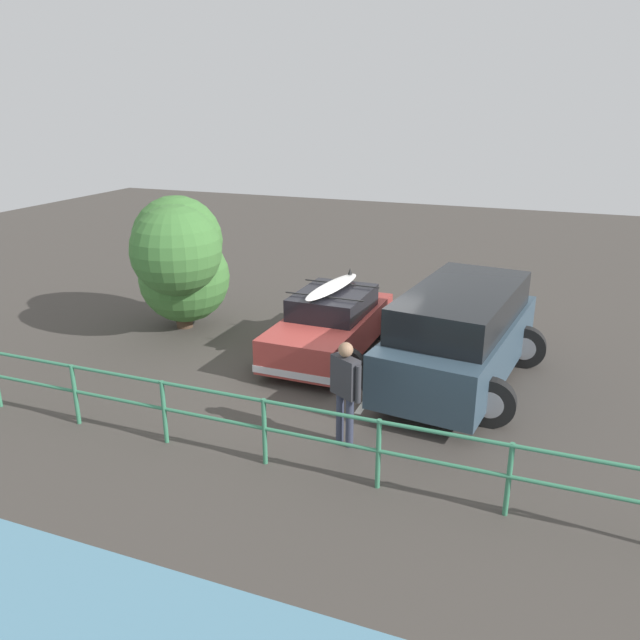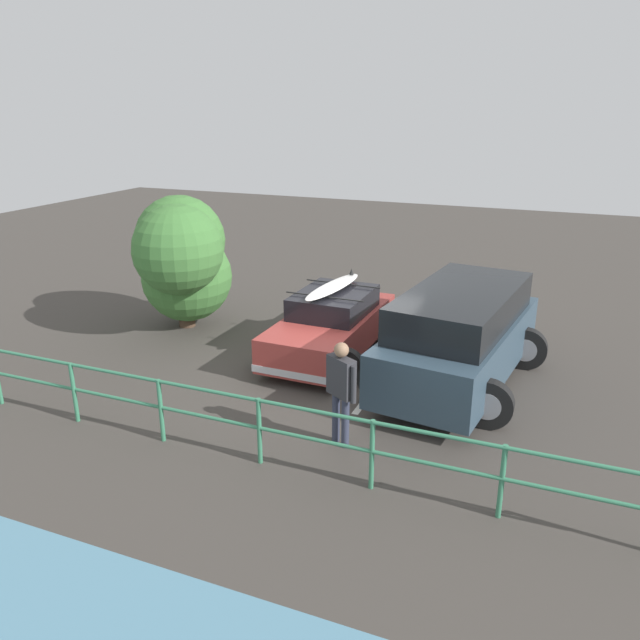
{
  "view_description": "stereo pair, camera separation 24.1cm",
  "coord_description": "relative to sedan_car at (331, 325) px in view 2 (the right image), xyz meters",
  "views": [
    {
      "loc": [
        -3.62,
        10.96,
        5.08
      ],
      "look_at": [
        0.63,
        -0.07,
        0.95
      ],
      "focal_mm": 35.0,
      "sensor_mm": 36.0,
      "label": 1
    },
    {
      "loc": [
        -3.84,
        10.87,
        5.08
      ],
      "look_at": [
        0.63,
        -0.07,
        0.95
      ],
      "focal_mm": 35.0,
      "sensor_mm": 36.0,
      "label": 2
    }
  ],
  "objects": [
    {
      "name": "ground_plane",
      "position": [
        -0.63,
        0.71,
        -0.65
      ],
      "size": [
        44.0,
        44.0,
        0.02
      ],
      "primitive_type": "cube",
      "color": "#423D38",
      "rests_on": "ground"
    },
    {
      "name": "parking_stripe",
      "position": [
        -1.39,
        0.03,
        -0.64
      ],
      "size": [
        0.12,
        4.85,
        0.0
      ],
      "primitive_type": "cube",
      "rotation": [
        0.0,
        0.0,
        1.57
      ],
      "color": "silver",
      "rests_on": "ground"
    },
    {
      "name": "sedan_car",
      "position": [
        0.0,
        0.0,
        0.0
      ],
      "size": [
        2.37,
        3.96,
        1.62
      ],
      "color": "#9E3833",
      "rests_on": "ground"
    },
    {
      "name": "suv_car",
      "position": [
        -2.78,
        0.54,
        0.34
      ],
      "size": [
        3.08,
        4.97,
        1.88
      ],
      "color": "#334756",
      "rests_on": "ground"
    },
    {
      "name": "person_bystander",
      "position": [
        -1.5,
        3.47,
        0.38
      ],
      "size": [
        0.59,
        0.41,
        1.7
      ],
      "color": "#33384C",
      "rests_on": "ground"
    },
    {
      "name": "railing_fence",
      "position": [
        -0.59,
        4.44,
        0.06
      ],
      "size": [
        10.42,
        0.11,
        1.06
      ],
      "color": "#387F5B",
      "rests_on": "ground"
    },
    {
      "name": "bush_near_left",
      "position": [
        3.8,
        -0.23,
        1.04
      ],
      "size": [
        2.62,
        2.98,
        3.09
      ],
      "color": "#4C3828",
      "rests_on": "ground"
    }
  ]
}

